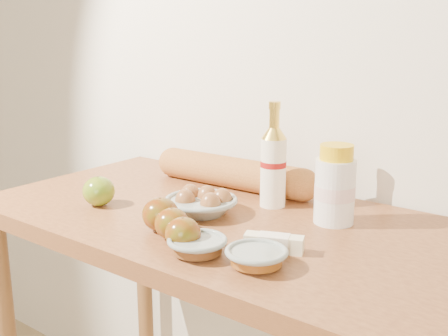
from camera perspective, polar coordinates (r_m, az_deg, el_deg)
The scene contains 13 objects.
back_wall at distance 1.46m, azimuth 8.91°, elevation 13.56°, with size 3.50×0.02×2.60m, color silver.
table at distance 1.30m, azimuth 0.82°, elevation -10.23°, with size 1.20×0.60×0.90m.
bourbon_bottle at distance 1.31m, azimuth 5.04°, elevation 0.36°, with size 0.08×0.08×0.25m.
cream_bottle at distance 1.22m, azimuth 11.21°, elevation -1.91°, with size 0.10×0.10×0.17m.
egg_bowl at distance 1.27m, azimuth -2.28°, elevation -3.61°, with size 0.20×0.20×0.06m.
baguette at distance 1.47m, azimuth 0.92°, elevation -0.47°, with size 0.49×0.10×0.08m.
apple_yellowgreen at distance 1.36m, azimuth -12.61°, elevation -2.30°, with size 0.10×0.10×0.07m.
apple_redgreen_front at distance 1.17m, azimuth -6.47°, elevation -4.69°, with size 0.09×0.09×0.07m.
apple_redgreen_right at distance 1.12m, azimuth -5.32°, elevation -5.64°, with size 0.08×0.08×0.06m.
sugar_bowl at distance 1.05m, azimuth -2.72°, elevation -7.87°, with size 0.14×0.14×0.03m.
syrup_bowl at distance 1.00m, azimuth 3.31°, elevation -9.00°, with size 0.14×0.14×0.03m.
butter_stick at distance 1.07m, azimuth 5.08°, elevation -7.61°, with size 0.12×0.07×0.03m.
apple_extra at distance 1.07m, azimuth -4.19°, elevation -6.66°, with size 0.08×0.08×0.06m.
Camera 1 is at (0.70, 0.23, 1.31)m, focal length 45.00 mm.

